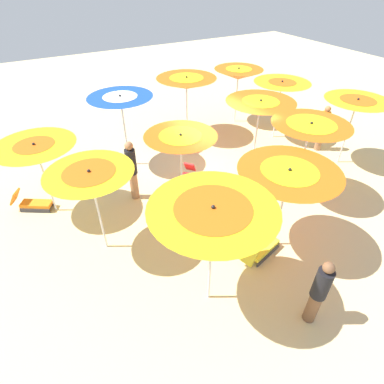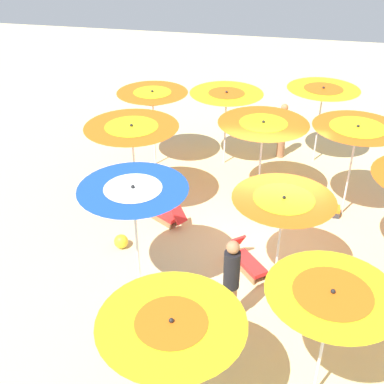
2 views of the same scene
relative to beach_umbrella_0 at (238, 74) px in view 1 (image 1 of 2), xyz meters
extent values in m
cube|color=beige|center=(-3.22, -3.49, -2.09)|extent=(38.61, 38.61, 0.04)
cylinder|color=silver|center=(0.00, 0.00, -1.04)|extent=(0.05, 0.05, 2.06)
cone|color=orange|center=(0.00, 0.00, -0.01)|extent=(2.00, 2.00, 0.42)
cone|color=yellow|center=(0.00, 0.00, 0.09)|extent=(1.06, 1.06, 0.22)
sphere|color=black|center=(0.00, 0.00, 0.23)|extent=(0.07, 0.07, 0.07)
cylinder|color=silver|center=(-2.53, -0.22, -1.00)|extent=(0.05, 0.05, 2.14)
cone|color=orange|center=(-2.53, -0.22, 0.07)|extent=(2.25, 2.25, 0.42)
cone|color=yellow|center=(-2.53, -0.22, 0.17)|extent=(1.26, 1.26, 0.23)
sphere|color=black|center=(-2.53, -0.22, 0.31)|extent=(0.07, 0.07, 0.07)
cylinder|color=silver|center=(-5.38, -1.17, -0.95)|extent=(0.05, 0.05, 2.24)
cone|color=#1947B2|center=(-5.38, -1.17, 0.17)|extent=(2.05, 2.05, 0.41)
cone|color=white|center=(-5.38, -1.17, 0.27)|extent=(1.08, 1.08, 0.22)
sphere|color=black|center=(-5.38, -1.17, 0.40)|extent=(0.07, 0.07, 0.07)
cylinder|color=silver|center=(-8.12, -2.57, -1.09)|extent=(0.05, 0.05, 1.95)
cone|color=yellow|center=(-8.12, -2.57, -0.12)|extent=(2.06, 2.06, 0.37)
cone|color=orange|center=(-8.12, -2.57, -0.01)|extent=(1.00, 1.00, 0.18)
sphere|color=black|center=(-8.12, -2.57, 0.10)|extent=(0.07, 0.07, 0.07)
cylinder|color=silver|center=(0.51, -2.02, -1.04)|extent=(0.05, 0.05, 2.06)
cone|color=yellow|center=(0.51, -2.02, -0.01)|extent=(2.09, 2.09, 0.32)
cone|color=orange|center=(0.51, -2.02, 0.08)|extent=(1.03, 1.03, 0.16)
sphere|color=black|center=(0.51, -2.02, 0.18)|extent=(0.07, 0.07, 0.07)
cylinder|color=silver|center=(-1.47, -3.22, -1.05)|extent=(0.05, 0.05, 2.03)
cone|color=orange|center=(-1.47, -3.22, -0.04)|extent=(2.23, 2.23, 0.45)
cone|color=yellow|center=(-1.47, -3.22, 0.07)|extent=(1.18, 1.18, 0.24)
sphere|color=black|center=(-1.47, -3.22, 0.22)|extent=(0.07, 0.07, 0.07)
cylinder|color=silver|center=(-4.67, -3.89, -1.10)|extent=(0.05, 0.05, 1.94)
cone|color=orange|center=(-4.67, -3.89, -0.13)|extent=(1.97, 1.97, 0.40)
cone|color=yellow|center=(-4.67, -3.89, -0.04)|extent=(1.15, 1.15, 0.23)
sphere|color=black|center=(-4.67, -3.89, 0.10)|extent=(0.07, 0.07, 0.07)
cylinder|color=silver|center=(-7.24, -4.68, -1.02)|extent=(0.05, 0.05, 2.10)
cone|color=yellow|center=(-7.24, -4.68, 0.02)|extent=(1.91, 1.91, 0.35)
cone|color=orange|center=(-7.24, -4.68, 0.10)|extent=(1.13, 1.13, 0.21)
sphere|color=black|center=(-7.24, -4.68, 0.23)|extent=(0.07, 0.07, 0.07)
cylinder|color=silver|center=(1.24, -4.68, -1.01)|extent=(0.05, 0.05, 2.13)
cone|color=yellow|center=(1.24, -4.68, 0.06)|extent=(2.06, 2.06, 0.32)
cone|color=orange|center=(1.24, -4.68, 0.14)|extent=(1.11, 1.11, 0.17)
sphere|color=black|center=(1.24, -4.68, 0.25)|extent=(0.07, 0.07, 0.07)
cylinder|color=silver|center=(-1.58, -5.40, -0.96)|extent=(0.05, 0.05, 2.22)
cone|color=orange|center=(-1.58, -5.40, 0.15)|extent=(2.10, 2.10, 0.34)
cone|color=yellow|center=(-1.58, -5.40, 0.22)|extent=(1.30, 1.30, 0.21)
sphere|color=black|center=(-1.58, -5.40, 0.35)|extent=(0.07, 0.07, 0.07)
cylinder|color=silver|center=(-3.47, -6.66, -1.04)|extent=(0.05, 0.05, 2.06)
cone|color=orange|center=(-3.47, -6.66, -0.01)|extent=(2.25, 2.25, 0.37)
cone|color=yellow|center=(-3.47, -6.66, 0.08)|extent=(1.24, 1.24, 0.21)
sphere|color=black|center=(-3.47, -6.66, 0.21)|extent=(0.07, 0.07, 0.07)
cylinder|color=silver|center=(-5.74, -7.19, -0.92)|extent=(0.05, 0.05, 2.29)
cone|color=yellow|center=(-5.74, -7.19, 0.22)|extent=(2.27, 2.27, 0.45)
cone|color=orange|center=(-5.74, -7.19, 0.32)|extent=(1.35, 1.35, 0.27)
sphere|color=black|center=(-5.74, -7.19, 0.48)|extent=(0.07, 0.07, 0.07)
cube|color=#333338|center=(-8.49, -2.11, -2.00)|extent=(0.76, 0.48, 0.14)
cube|color=#333338|center=(-8.66, -2.40, -2.00)|extent=(0.76, 0.48, 0.14)
cube|color=orange|center=(-8.58, -2.25, -1.88)|extent=(0.91, 0.73, 0.10)
cube|color=orange|center=(-9.05, -1.97, -1.64)|extent=(0.41, 0.43, 0.41)
cube|color=olive|center=(-2.92, -0.87, -2.00)|extent=(0.56, 0.86, 0.14)
cube|color=olive|center=(-2.67, -1.03, -2.00)|extent=(0.56, 0.86, 0.14)
cube|color=red|center=(-2.80, -0.95, -1.88)|extent=(0.79, 1.00, 0.10)
cube|color=red|center=(-3.13, -1.48, -1.67)|extent=(0.41, 0.41, 0.35)
cube|color=#333338|center=(-3.96, -6.59, -2.00)|extent=(0.90, 0.29, 0.14)
cube|color=#333338|center=(-3.86, -6.93, -2.00)|extent=(0.90, 0.29, 0.14)
cube|color=yellow|center=(-3.91, -6.76, -1.88)|extent=(0.99, 0.60, 0.10)
cube|color=yellow|center=(-4.50, -6.92, -1.65)|extent=(0.41, 0.43, 0.40)
cube|color=#333338|center=(-1.58, -4.87, -2.00)|extent=(0.05, 0.93, 0.14)
cube|color=#333338|center=(-1.87, -4.86, -2.00)|extent=(0.05, 0.93, 0.14)
cube|color=orange|center=(-1.72, -4.87, -1.88)|extent=(0.30, 0.94, 0.10)
cube|color=orange|center=(-1.71, -4.24, -1.69)|extent=(0.29, 0.35, 0.32)
cube|color=olive|center=(-4.21, -3.45, -2.00)|extent=(0.71, 0.60, 0.14)
cube|color=olive|center=(-4.43, -3.19, -2.00)|extent=(0.71, 0.60, 0.14)
cube|color=red|center=(-4.32, -3.32, -1.88)|extent=(0.91, 0.84, 0.10)
cube|color=red|center=(-3.90, -2.97, -1.66)|extent=(0.41, 0.43, 0.37)
cylinder|color=brown|center=(-4.21, -8.59, -1.68)|extent=(0.24, 0.24, 0.79)
cylinder|color=black|center=(-4.21, -8.59, -0.94)|extent=(0.30, 0.30, 0.69)
sphere|color=brown|center=(-4.21, -8.59, -0.49)|extent=(0.21, 0.21, 0.21)
cylinder|color=#A3704C|center=(-5.87, -3.11, -1.63)|extent=(0.24, 0.24, 0.88)
cylinder|color=black|center=(-5.87, -3.11, -0.80)|extent=(0.30, 0.30, 0.77)
sphere|color=#A3704C|center=(-5.87, -3.11, -0.29)|extent=(0.24, 0.24, 0.24)
cylinder|color=#A3704C|center=(1.29, -3.66, -1.67)|extent=(0.24, 0.24, 0.80)
cylinder|color=orange|center=(1.29, -3.66, -0.91)|extent=(0.30, 0.30, 0.70)
sphere|color=#A3704C|center=(1.29, -3.66, -0.45)|extent=(0.22, 0.22, 0.22)
sphere|color=yellow|center=(-4.11, -0.33, -1.90)|extent=(0.33, 0.33, 0.33)
camera|label=1|loc=(-7.96, -10.47, 3.78)|focal=28.83mm
camera|label=2|loc=(-12.65, -3.81, 4.98)|focal=46.03mm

